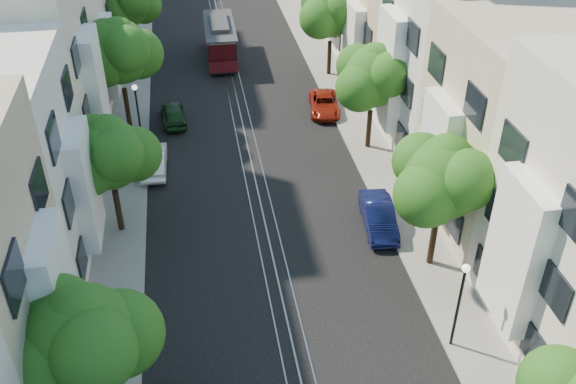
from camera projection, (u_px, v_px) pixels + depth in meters
name	position (u px, v px, depth m)	size (l,w,h in m)	color
ground	(237.00, 99.00, 44.72)	(200.00, 200.00, 0.00)	black
sidewalk_east	(338.00, 91.00, 45.66)	(2.50, 80.00, 0.12)	gray
sidewalk_west	(131.00, 106.00, 43.70)	(2.50, 80.00, 0.12)	gray
rail_left	(229.00, 100.00, 44.64)	(0.06, 80.00, 0.02)	gray
rail_slot	(237.00, 99.00, 44.71)	(0.06, 80.00, 0.02)	gray
rail_right	(245.00, 98.00, 44.78)	(0.06, 80.00, 0.02)	gray
lane_line	(237.00, 99.00, 44.71)	(0.08, 80.00, 0.01)	tan
townhouses_east	(409.00, 18.00, 43.34)	(7.75, 72.00, 12.00)	beige
townhouses_west	(45.00, 40.00, 40.19)	(7.75, 72.00, 11.76)	silver
tree_e_b	(444.00, 180.00, 27.51)	(4.93, 4.08, 6.68)	black
tree_e_c	(374.00, 78.00, 36.56)	(4.84, 3.99, 6.52)	black
tree_e_d	(332.00, 11.00, 45.39)	(5.01, 4.16, 6.85)	black
tree_w_a	(83.00, 343.00, 19.85)	(4.93, 4.08, 6.68)	black
tree_w_b	(110.00, 156.00, 29.83)	(4.72, 3.87, 6.27)	black
tree_w_c	(120.00, 53.00, 38.43)	(5.13, 4.28, 7.09)	black
tree_w_d	(128.00, 3.00, 47.68)	(4.84, 3.99, 6.52)	black
lamp_east	(461.00, 294.00, 24.38)	(0.32, 0.32, 4.16)	black
lamp_west	(137.00, 107.00, 37.37)	(0.32, 0.32, 4.16)	black
cable_car	(220.00, 38.00, 49.79)	(2.43, 7.36, 2.81)	black
parked_car_e_mid	(379.00, 216.00, 32.17)	(1.44, 4.12, 1.36)	#0C123E
parked_car_e_far	(324.00, 104.00, 42.84)	(1.89, 4.09, 1.14)	maroon
parked_car_w_mid	(154.00, 160.00, 36.67)	(1.38, 3.97, 1.31)	white
parked_car_w_far	(173.00, 114.00, 41.51)	(1.48, 3.68, 1.25)	#143414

